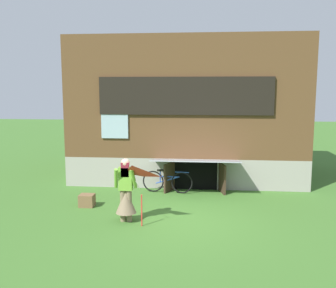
{
  "coord_description": "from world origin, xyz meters",
  "views": [
    {
      "loc": [
        0.65,
        -9.45,
        3.36
      ],
      "look_at": [
        -0.38,
        1.09,
        1.8
      ],
      "focal_mm": 40.96,
      "sensor_mm": 36.0,
      "label": 1
    }
  ],
  "objects": [
    {
      "name": "log_house",
      "position": [
        -0.0,
        5.43,
        2.54
      ],
      "size": [
        8.19,
        5.99,
        5.08
      ],
      "color": "#9E998E",
      "rests_on": "ground_plane"
    },
    {
      "name": "kite",
      "position": [
        -1.04,
        -0.77,
        1.21
      ],
      "size": [
        0.87,
        0.92,
        1.43
      ],
      "color": "red",
      "rests_on": "ground_plane"
    },
    {
      "name": "wooden_crate",
      "position": [
        -2.68,
        0.84,
        0.17
      ],
      "size": [
        0.41,
        0.35,
        0.35
      ],
      "primitive_type": "cube",
      "color": "brown",
      "rests_on": "ground_plane"
    },
    {
      "name": "bicycle_blue",
      "position": [
        -0.53,
        2.51,
        0.36
      ],
      "size": [
        1.64,
        0.22,
        0.75
      ],
      "rotation": [
        0.0,
        0.0,
        -0.11
      ],
      "color": "black",
      "rests_on": "ground_plane"
    },
    {
      "name": "ground_plane",
      "position": [
        0.0,
        0.0,
        0.0
      ],
      "size": [
        60.0,
        60.0,
        0.0
      ],
      "primitive_type": "plane",
      "color": "#3D6B28"
    },
    {
      "name": "person",
      "position": [
        -1.31,
        -0.27,
        0.68
      ],
      "size": [
        0.61,
        0.52,
        1.62
      ],
      "rotation": [
        0.0,
        0.0,
        -0.38
      ],
      "color": "#7F6B51",
      "rests_on": "ground_plane"
    }
  ]
}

